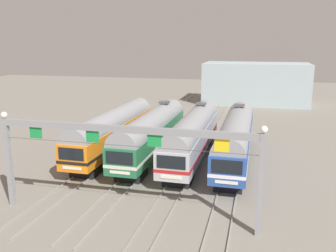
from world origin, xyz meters
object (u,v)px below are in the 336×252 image
(commuter_train_green, at_px, (152,132))
(catenary_gantry, at_px, (123,146))
(commuter_train_orange, at_px, (113,129))
(commuter_train_stainless, at_px, (192,134))
(commuter_train_blue, at_px, (235,137))

(commuter_train_green, height_order, catenary_gantry, catenary_gantry)
(commuter_train_orange, xyz_separation_m, catenary_gantry, (6.38, -13.49, 2.44))
(commuter_train_orange, relative_size, commuter_train_green, 1.00)
(commuter_train_orange, height_order, catenary_gantry, catenary_gantry)
(commuter_train_green, bearing_deg, commuter_train_stainless, 0.00)
(commuter_train_green, relative_size, commuter_train_blue, 1.00)
(commuter_train_stainless, xyz_separation_m, commuter_train_blue, (4.25, 0.00, 0.00))
(commuter_train_stainless, relative_size, catenary_gantry, 1.00)
(commuter_train_stainless, xyz_separation_m, catenary_gantry, (-2.13, -13.50, 2.44))
(commuter_train_green, bearing_deg, commuter_train_blue, 0.00)
(commuter_train_orange, xyz_separation_m, commuter_train_blue, (12.75, 0.00, 0.00))
(commuter_train_orange, bearing_deg, catenary_gantry, -64.71)
(commuter_train_green, bearing_deg, commuter_train_orange, -179.94)
(commuter_train_orange, xyz_separation_m, commuter_train_green, (4.25, 0.00, 0.00))
(commuter_train_stainless, bearing_deg, commuter_train_orange, -179.97)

